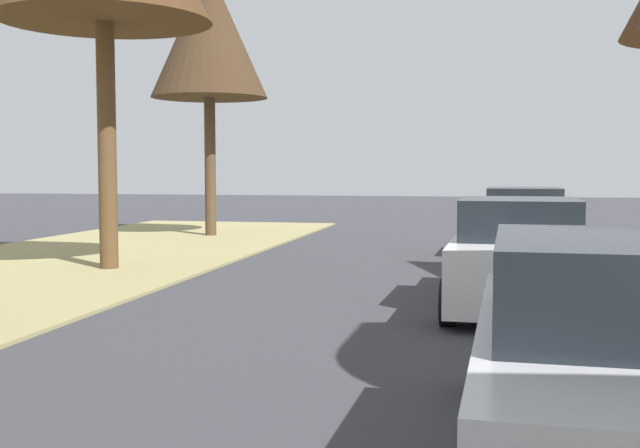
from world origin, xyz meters
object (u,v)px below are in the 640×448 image
object	(u,v)px
parked_sedan_tan	(523,225)
parked_sedan_silver	(624,369)
street_tree_left_far	(209,33)
parked_sedan_white	(518,257)

from	to	relation	value
parked_sedan_tan	parked_sedan_silver	bearing A→B (deg)	-90.02
street_tree_left_far	parked_sedan_tan	xyz separation A→B (m)	(8.74, -3.49, -5.18)
parked_sedan_white	parked_sedan_silver	bearing A→B (deg)	-86.48
street_tree_left_far	parked_sedan_silver	bearing A→B (deg)	-62.12
parked_sedan_silver	parked_sedan_white	distance (m)	6.34
street_tree_left_far	parked_sedan_white	size ratio (longest dim) A/B	1.75
parked_sedan_silver	parked_sedan_white	size ratio (longest dim) A/B	1.00
street_tree_left_far	parked_sedan_silver	distance (m)	19.38
street_tree_left_far	parked_sedan_white	xyz separation A→B (m)	(8.34, -10.18, -5.18)
parked_sedan_tan	parked_sedan_white	bearing A→B (deg)	-93.37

